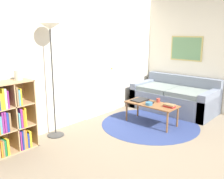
% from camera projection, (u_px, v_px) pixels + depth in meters
% --- Properties ---
extents(ground_plane, '(14.00, 14.00, 0.00)m').
position_uv_depth(ground_plane, '(188.00, 159.00, 3.53)').
color(ground_plane, gray).
extents(wall_back, '(7.75, 0.11, 2.60)m').
position_uv_depth(wall_back, '(79.00, 57.00, 4.77)').
color(wall_back, silver).
rests_on(wall_back, ground_plane).
extents(wall_right, '(0.08, 5.29, 2.60)m').
position_uv_depth(wall_right, '(192.00, 52.00, 5.72)').
color(wall_right, silver).
rests_on(wall_right, ground_plane).
extents(rug, '(1.87, 1.87, 0.01)m').
position_uv_depth(rug, '(150.00, 124.00, 4.85)').
color(rug, navy).
rests_on(rug, ground_plane).
extents(bookshelf, '(0.92, 0.34, 1.06)m').
position_uv_depth(bookshelf, '(1.00, 120.00, 3.58)').
color(bookshelf, tan).
rests_on(bookshelf, ground_plane).
extents(floor_lamp, '(0.33, 0.33, 1.89)m').
position_uv_depth(floor_lamp, '(51.00, 42.00, 3.97)').
color(floor_lamp, '#333333').
rests_on(floor_lamp, ground_plane).
extents(couch, '(0.95, 1.80, 0.76)m').
position_uv_depth(couch, '(175.00, 98.00, 5.69)').
color(couch, gray).
rests_on(couch, ground_plane).
extents(coffee_table, '(0.46, 1.00, 0.41)m').
position_uv_depth(coffee_table, '(152.00, 106.00, 4.81)').
color(coffee_table, brown).
rests_on(coffee_table, ground_plane).
extents(laptop, '(0.35, 0.25, 0.02)m').
position_uv_depth(laptop, '(140.00, 100.00, 5.02)').
color(laptop, black).
rests_on(laptop, coffee_table).
extents(bowl, '(0.13, 0.13, 0.05)m').
position_uv_depth(bowl, '(149.00, 104.00, 4.69)').
color(bowl, teal).
rests_on(bowl, coffee_table).
extents(book_stack_on_table, '(0.14, 0.20, 0.06)m').
position_uv_depth(book_stack_on_table, '(169.00, 106.00, 4.56)').
color(book_stack_on_table, '#B21E23').
rests_on(book_stack_on_table, coffee_table).
extents(cup, '(0.07, 0.07, 0.08)m').
position_uv_depth(cup, '(158.00, 100.00, 4.88)').
color(cup, '#A33D33').
rests_on(cup, coffee_table).
extents(remote, '(0.09, 0.18, 0.02)m').
position_uv_depth(remote, '(150.00, 102.00, 4.88)').
color(remote, black).
rests_on(remote, coffee_table).
extents(vase_on_shelf, '(0.12, 0.12, 0.15)m').
position_uv_depth(vase_on_shelf, '(18.00, 75.00, 3.68)').
color(vase_on_shelf, '#B7B2A8').
rests_on(vase_on_shelf, bookshelf).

